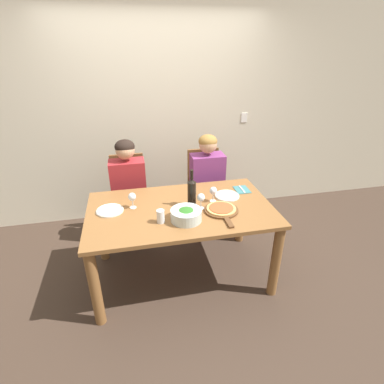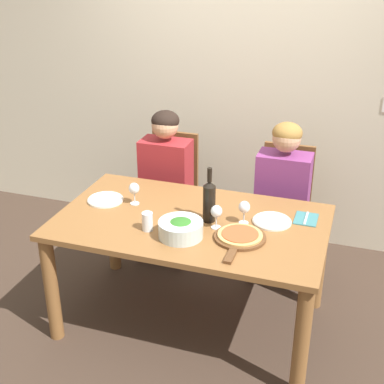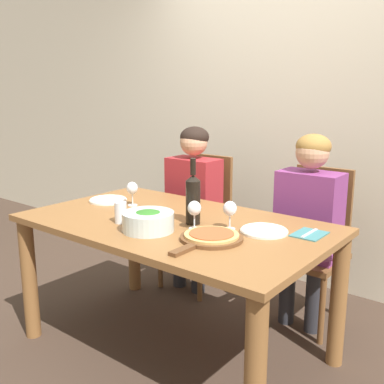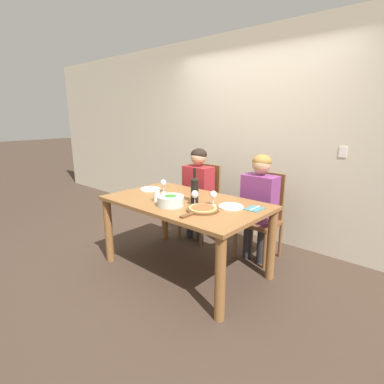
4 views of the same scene
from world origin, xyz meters
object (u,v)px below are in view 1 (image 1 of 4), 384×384
(chair_left, at_px, (130,196))
(dinner_plate_left, at_px, (110,210))
(person_man, at_px, (208,176))
(wine_glass_left, at_px, (132,198))
(pizza_on_board, at_px, (221,210))
(wine_glass_right, at_px, (213,191))
(wine_glass_centre, at_px, (201,198))
(person_woman, at_px, (128,183))
(water_tumbler, at_px, (161,216))
(wine_bottle, at_px, (192,192))
(dinner_plate_right, at_px, (227,196))
(fork_on_napkin, at_px, (242,190))
(broccoli_bowl, at_px, (186,215))
(chair_right, at_px, (205,189))

(chair_left, distance_m, dinner_plate_left, 0.83)
(person_man, xyz_separation_m, wine_glass_left, (-0.88, -0.63, 0.14))
(pizza_on_board, height_order, wine_glass_right, wine_glass_right)
(pizza_on_board, bearing_deg, wine_glass_centre, 152.17)
(person_woman, xyz_separation_m, water_tumbler, (0.25, -0.93, 0.09))
(wine_glass_centre, height_order, water_tumbler, wine_glass_centre)
(chair_left, xyz_separation_m, wine_bottle, (0.56, -0.82, 0.39))
(person_man, relative_size, wine_glass_centre, 8.12)
(chair_left, distance_m, wine_bottle, 1.07)
(chair_left, bearing_deg, dinner_plate_left, -102.88)
(person_man, bearing_deg, person_woman, 180.00)
(water_tumbler, bearing_deg, dinner_plate_right, 25.63)
(wine_glass_left, bearing_deg, person_man, 35.93)
(pizza_on_board, bearing_deg, wine_bottle, 145.29)
(person_woman, relative_size, person_man, 1.00)
(chair_left, distance_m, fork_on_napkin, 1.32)
(wine_glass_right, height_order, wine_glass_centre, same)
(wine_glass_right, bearing_deg, fork_on_napkin, 25.96)
(wine_glass_right, bearing_deg, pizza_on_board, -83.32)
(person_woman, xyz_separation_m, wine_bottle, (0.56, -0.70, 0.18))
(wine_bottle, xyz_separation_m, dinner_plate_left, (-0.74, 0.05, -0.13))
(broccoli_bowl, bearing_deg, dinner_plate_right, 35.71)
(person_woman, bearing_deg, chair_left, 90.00)
(broccoli_bowl, distance_m, dinner_plate_left, 0.70)
(broccoli_bowl, bearing_deg, pizza_on_board, 12.84)
(broccoli_bowl, bearing_deg, fork_on_napkin, 33.74)
(wine_bottle, height_order, dinner_plate_right, wine_bottle)
(chair_right, distance_m, fork_on_napkin, 0.70)
(person_woman, distance_m, broccoli_bowl, 1.06)
(person_woman, bearing_deg, chair_right, 7.45)
(chair_right, xyz_separation_m, wine_glass_left, (-0.88, -0.75, 0.36))
(person_woman, distance_m, person_man, 0.90)
(dinner_plate_left, distance_m, water_tumbler, 0.51)
(pizza_on_board, xyz_separation_m, water_tumbler, (-0.55, -0.07, 0.04))
(pizza_on_board, xyz_separation_m, wine_glass_right, (-0.02, 0.20, 0.09))
(person_woman, distance_m, water_tumbler, 0.97)
(person_woman, xyz_separation_m, broccoli_bowl, (0.46, -0.94, 0.09))
(chair_right, distance_m, pizza_on_board, 1.03)
(wine_glass_centre, bearing_deg, wine_bottle, 132.29)
(chair_left, height_order, water_tumbler, chair_left)
(broccoli_bowl, distance_m, wine_glass_right, 0.42)
(wine_glass_right, bearing_deg, wine_glass_centre, -143.07)
(chair_right, relative_size, pizza_on_board, 2.24)
(pizza_on_board, relative_size, wine_glass_right, 2.94)
(dinner_plate_right, bearing_deg, person_woman, 147.35)
(wine_glass_right, bearing_deg, dinner_plate_left, 179.01)
(chair_left, relative_size, wine_glass_right, 6.60)
(chair_right, xyz_separation_m, person_woman, (-0.90, -0.12, 0.21))
(wine_glass_centre, relative_size, fork_on_napkin, 0.84)
(wine_bottle, height_order, water_tumbler, wine_bottle)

